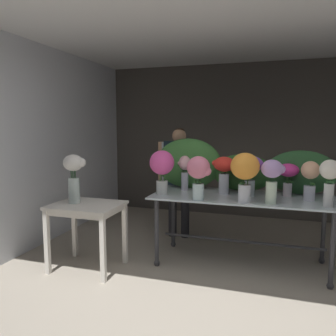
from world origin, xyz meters
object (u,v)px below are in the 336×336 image
vase_blush_hydrangea (185,171)px  vase_magenta_carnations (288,174)px  side_table_white (87,213)px  florist (179,170)px  display_table_glass (242,206)px  vase_scarlet_tulips (224,170)px  vase_sunset_snapdragons (245,170)px  vase_peach_roses (311,177)px  vase_fuchsia_stock (162,166)px  vase_lilac_peonies (272,176)px  vase_white_roses_tall (74,174)px  vase_rosy_freesia (199,173)px  vase_ivory_lilies (330,177)px  vase_violet_ranunculus (249,169)px

vase_blush_hydrangea → vase_magenta_carnations: (1.21, -0.00, 0.01)m
side_table_white → florist: (0.68, 1.39, 0.33)m
display_table_glass → vase_scarlet_tulips: (-0.22, 0.07, 0.40)m
side_table_white → vase_sunset_snapdragons: (1.70, 0.33, 0.51)m
vase_peach_roses → vase_blush_hydrangea: (-1.44, 0.16, -0.01)m
vase_fuchsia_stock → vase_scarlet_tulips: vase_fuchsia_stock is taller
vase_lilac_peonies → vase_white_roses_tall: vase_white_roses_tall is taller
vase_blush_hydrangea → vase_scarlet_tulips: 0.50m
display_table_glass → side_table_white: size_ratio=2.68×
side_table_white → vase_peach_roses: 2.48m
vase_fuchsia_stock → vase_blush_hydrangea: vase_fuchsia_stock is taller
side_table_white → vase_rosy_freesia: bearing=13.2°
side_table_white → vase_peach_roses: vase_peach_roses is taller
vase_fuchsia_stock → vase_ivory_lilies: 1.77m
vase_ivory_lilies → vase_white_roses_tall: size_ratio=0.86×
vase_white_roses_tall → vase_sunset_snapdragons: bearing=10.1°
vase_fuchsia_stock → vase_white_roses_tall: (-0.89, -0.44, -0.07)m
display_table_glass → vase_rosy_freesia: vase_rosy_freesia is taller
vase_peach_roses → vase_fuchsia_stock: size_ratio=0.83×
vase_violet_ranunculus → vase_magenta_carnations: bearing=14.8°
vase_ivory_lilies → vase_sunset_snapdragons: 0.82m
vase_magenta_carnations → vase_ivory_lilies: bearing=-47.7°
vase_lilac_peonies → vase_rosy_freesia: size_ratio=0.96×
vase_magenta_carnations → vase_white_roses_tall: (-2.29, -0.78, 0.00)m
display_table_glass → vase_lilac_peonies: vase_lilac_peonies is taller
vase_magenta_carnations → vase_violet_ranunculus: bearing=-165.2°
side_table_white → vase_white_roses_tall: bearing=179.7°
vase_violet_ranunculus → vase_magenta_carnations: (0.43, 0.11, -0.06)m
vase_rosy_freesia → vase_scarlet_tulips: (0.21, 0.43, -0.02)m
display_table_glass → vase_white_roses_tall: vase_white_roses_tall is taller
florist → vase_ivory_lilies: 2.10m
vase_peach_roses → vase_magenta_carnations: bearing=144.5°
display_table_glass → vase_fuchsia_stock: 1.03m
side_table_white → vase_rosy_freesia: size_ratio=1.60×
florist → vase_rosy_freesia: 1.23m
florist → vase_white_roses_tall: size_ratio=2.88×
side_table_white → vase_rosy_freesia: 1.33m
florist → vase_sunset_snapdragons: size_ratio=3.03×
florist → vase_ivory_lilies: bearing=-29.1°
vase_lilac_peonies → side_table_white: bearing=-170.2°
vase_ivory_lilies → vase_magenta_carnations: bearing=132.3°
vase_fuchsia_stock → vase_lilac_peonies: (1.23, -0.10, -0.05)m
vase_blush_hydrangea → vase_white_roses_tall: 1.33m
vase_lilac_peonies → vase_sunset_snapdragons: 0.28m
vase_scarlet_tulips → vase_blush_hydrangea: bearing=171.9°
vase_rosy_freesia → vase_sunset_snapdragons: vase_sunset_snapdragons is taller
vase_peach_roses → vase_ivory_lilies: vase_ivory_lilies is taller
vase_fuchsia_stock → vase_violet_ranunculus: size_ratio=1.11×
vase_peach_roses → vase_sunset_snapdragons: vase_sunset_snapdragons is taller
florist → vase_blush_hydrangea: bearing=-67.9°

